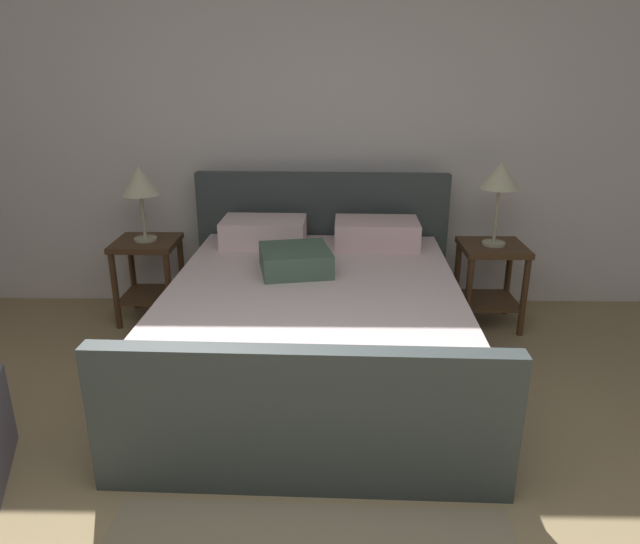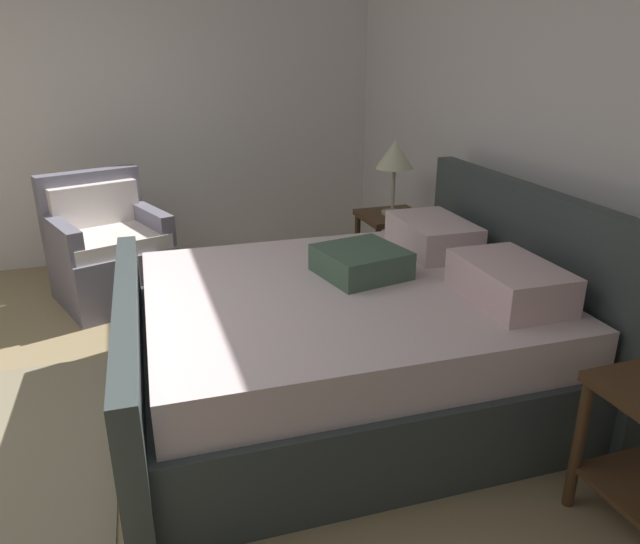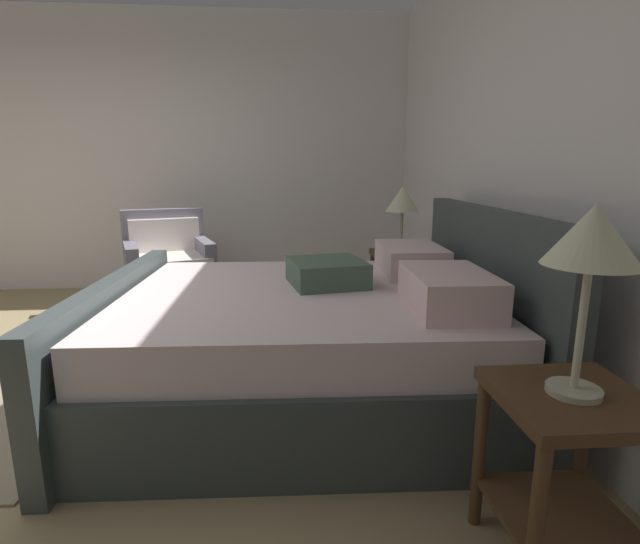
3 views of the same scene
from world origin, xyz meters
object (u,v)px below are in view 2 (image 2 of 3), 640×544
object	(u,v)px
bed	(350,335)
nightstand_left	(391,240)
armchair	(109,253)
table_lamp_left	(395,156)

from	to	relation	value
bed	nightstand_left	xyz separation A→B (m)	(-1.23, 0.80, 0.06)
bed	armchair	distance (m)	2.11
table_lamp_left	armchair	xyz separation A→B (m)	(-0.52, -1.98, -0.67)
bed	table_lamp_left	xyz separation A→B (m)	(-1.23, 0.80, 0.67)
bed	armchair	world-z (taller)	bed
nightstand_left	table_lamp_left	world-z (taller)	table_lamp_left
bed	armchair	bearing A→B (deg)	-146.15
table_lamp_left	armchair	distance (m)	2.15
bed	nightstand_left	world-z (taller)	bed
nightstand_left	table_lamp_left	xyz separation A→B (m)	(-0.00, 0.00, 0.61)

